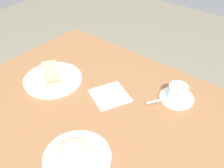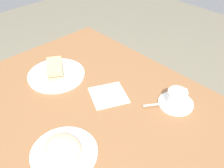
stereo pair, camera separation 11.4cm
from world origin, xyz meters
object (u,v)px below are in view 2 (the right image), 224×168
spoon (159,104)px  dining_table (94,121)px  coffee_saucer (176,103)px  coffee_cup (177,97)px  sandwich_front (55,69)px  napkin (108,95)px  sandwich_plate (56,75)px  side_plate (64,153)px

spoon → dining_table: bearing=-138.3°
dining_table → coffee_saucer: 0.37m
coffee_saucer → coffee_cup: 0.04m
sandwich_front → napkin: size_ratio=1.02×
coffee_saucer → spoon: spoon is taller
sandwich_plate → sandwich_front: 0.03m
sandwich_front → side_plate: sandwich_front is taller
napkin → coffee_cup: bearing=35.8°
dining_table → napkin: napkin is taller
sandwich_front → spoon: bearing=22.2°
coffee_saucer → napkin: coffee_saucer is taller
sandwich_front → side_plate: (0.40, -0.23, -0.03)m
coffee_cup → sandwich_plate: bearing=-153.6°
dining_table → sandwich_front: bearing=-178.0°
sandwich_plate → sandwich_front: bearing=-115.8°
side_plate → napkin: side_plate is taller
dining_table → coffee_cup: (0.25, 0.25, 0.16)m
dining_table → coffee_saucer: bearing=44.8°
spoon → napkin: spoon is taller
sandwich_front → coffee_saucer: (0.52, 0.26, -0.04)m
sandwich_front → dining_table: bearing=2.0°
spoon → sandwich_front: bearing=-157.8°
dining_table → napkin: 0.14m
sandwich_front → coffee_cup: same height
coffee_saucer → side_plate: size_ratio=0.64×
coffee_saucer → side_plate: (-0.11, -0.49, 0.00)m
sandwich_front → side_plate: 0.47m
coffee_cup → spoon: bearing=-123.3°
spoon → napkin: size_ratio=0.59×
napkin → dining_table: bearing=-99.0°
sandwich_plate → spoon: size_ratio=3.08×
sandwich_plate → coffee_cup: 0.58m
dining_table → coffee_cup: coffee_cup is taller
side_plate → sandwich_front: bearing=150.0°
side_plate → napkin: size_ratio=1.55×
coffee_saucer → napkin: size_ratio=0.98×
coffee_cup → side_plate: bearing=-102.8°
coffee_cup → napkin: (-0.24, -0.17, -0.04)m
spoon → side_plate: bearing=-99.2°
sandwich_plate → coffee_saucer: size_ratio=1.84×
sandwich_plate → sandwich_front: size_ratio=1.79×
sandwich_front → side_plate: bearing=-30.0°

